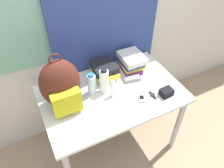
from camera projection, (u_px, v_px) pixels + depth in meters
name	position (u px, v px, depth m)	size (l,w,h in m)	color
wall_back	(87.00, 13.00, 1.80)	(6.00, 0.06, 2.50)	beige
curtain_blue	(106.00, 12.00, 1.81)	(1.01, 0.04, 2.50)	navy
desk	(112.00, 100.00, 1.91)	(1.19, 0.76, 0.74)	silver
backpack	(61.00, 85.00, 1.62)	(0.31, 0.27, 0.48)	#512319
book_stack_left	(104.00, 70.00, 1.96)	(0.21, 0.27, 0.13)	silver
book_stack_center	(131.00, 61.00, 2.04)	(0.22, 0.29, 0.14)	#6B2370
water_bottle	(92.00, 84.00, 1.78)	(0.07, 0.07, 0.21)	silver
sports_bottle	(104.00, 81.00, 1.78)	(0.08, 0.08, 0.24)	white
sunscreen_bottle	(113.00, 89.00, 1.77)	(0.04, 0.04, 0.16)	white
cell_phone	(142.00, 98.00, 1.79)	(0.08, 0.10, 0.02)	#B7BCC6
sunglasses_case	(132.00, 79.00, 1.94)	(0.16, 0.08, 0.04)	gray
camera_pouch	(166.00, 92.00, 1.81)	(0.11, 0.09, 0.06)	black
wristwatch	(152.00, 95.00, 1.82)	(0.04, 0.10, 0.01)	black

